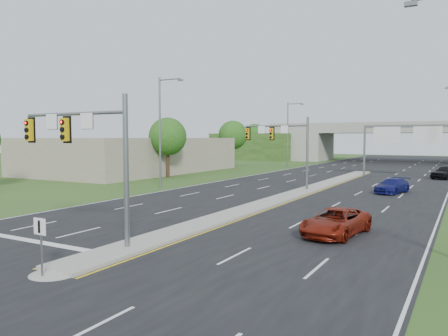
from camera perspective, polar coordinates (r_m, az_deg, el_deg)
ground at (r=20.47m, az=-12.51°, el=-10.44°), size 240.00×240.00×0.00m
road at (r=51.73m, az=14.28°, el=-1.73°), size 24.00×160.00×0.02m
median at (r=40.31m, az=9.85°, el=-3.14°), size 2.00×54.00×0.16m
median_nose at (r=17.78m, az=-21.34°, el=-12.52°), size 2.00×2.00×0.16m
lane_markings at (r=46.08m, az=11.59°, el=-2.36°), size 23.72×160.00×0.01m
signal_mast_near at (r=21.36m, az=-17.37°, el=2.89°), size 6.62×0.60×7.00m
signal_mast_far at (r=42.60m, az=7.91°, el=3.50°), size 6.62×0.60×7.00m
keep_right_sign at (r=17.12m, az=-22.84°, el=-8.30°), size 0.60×0.13×2.20m
sign_gantry at (r=60.03m, az=23.04°, el=3.85°), size 11.58×0.44×6.67m
overpass at (r=95.68m, az=21.33°, el=2.83°), size 80.00×14.00×8.10m
lightpole_l_mid at (r=43.74m, az=-8.15°, el=5.32°), size 2.85×0.25×11.00m
lightpole_l_far at (r=74.64m, az=8.46°, el=4.76°), size 2.85×0.25×11.00m
tree_l_near at (r=55.75m, az=-7.37°, el=4.08°), size 4.80×4.80×7.60m
tree_l_mid at (r=79.08m, az=1.16°, el=4.32°), size 5.20×5.20×8.12m
tree_back_a at (r=120.22m, az=4.05°, el=4.36°), size 6.00×6.00×8.85m
tree_back_b at (r=114.95m, az=10.39°, el=4.16°), size 5.60×5.60×8.32m
commercial_building at (r=65.98m, az=-11.74°, el=1.69°), size 18.00×30.00×5.00m
car_far_a at (r=23.46m, az=14.39°, el=-6.82°), size 2.98×5.29×1.39m
car_far_b at (r=42.58m, az=21.12°, el=-2.18°), size 2.89×4.90×1.33m
car_far_c at (r=59.83m, az=27.03°, el=-0.48°), size 3.74×5.22×1.65m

